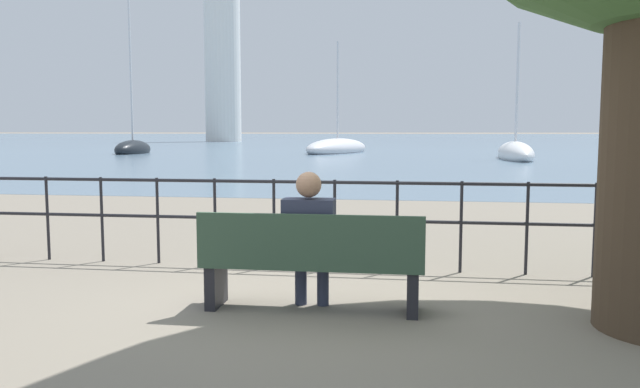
% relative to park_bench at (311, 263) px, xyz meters
% --- Properties ---
extents(ground_plane, '(1000.00, 1000.00, 0.00)m').
position_rel_park_bench_xyz_m(ground_plane, '(0.00, 0.07, -0.44)').
color(ground_plane, gray).
extents(harbor_water, '(600.00, 300.00, 0.01)m').
position_rel_park_bench_xyz_m(harbor_water, '(0.00, 159.10, -0.44)').
color(harbor_water, slate).
rests_on(harbor_water, ground_plane).
extents(park_bench, '(2.00, 0.45, 0.90)m').
position_rel_park_bench_xyz_m(park_bench, '(0.00, 0.00, 0.00)').
color(park_bench, '#334C38').
rests_on(park_bench, ground_plane).
extents(seated_person_left, '(0.46, 0.35, 1.26)m').
position_rel_park_bench_xyz_m(seated_person_left, '(-0.03, 0.08, 0.25)').
color(seated_person_left, '#2D3347').
rests_on(seated_person_left, ground_plane).
extents(promenade_railing, '(15.97, 0.04, 1.05)m').
position_rel_park_bench_xyz_m(promenade_railing, '(-0.00, 1.77, 0.25)').
color(promenade_railing, black).
rests_on(promenade_railing, ground_plane).
extents(sailboat_0, '(5.09, 9.10, 8.43)m').
position_rel_park_bench_xyz_m(sailboat_0, '(-4.32, 39.72, -0.12)').
color(sailboat_0, silver).
rests_on(sailboat_0, ground_plane).
extents(sailboat_1, '(2.10, 5.11, 12.84)m').
position_rel_park_bench_xyz_m(sailboat_1, '(-18.51, 36.42, -0.05)').
color(sailboat_1, black).
rests_on(sailboat_1, ground_plane).
extents(sailboat_2, '(1.96, 8.03, 8.03)m').
position_rel_park_bench_xyz_m(sailboat_2, '(6.79, 31.12, -0.12)').
color(sailboat_2, white).
rests_on(sailboat_2, ground_plane).
extents(harbor_lighthouse, '(5.19, 5.19, 28.32)m').
position_rel_park_bench_xyz_m(harbor_lighthouse, '(-26.15, 83.44, 12.73)').
color(harbor_lighthouse, white).
rests_on(harbor_lighthouse, ground_plane).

